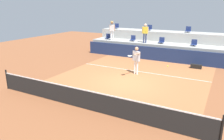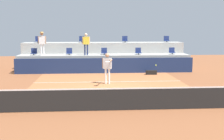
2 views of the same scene
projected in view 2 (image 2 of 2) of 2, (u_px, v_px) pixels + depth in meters
The scene contains 21 objects.
ground_plane at pixel (111, 90), 15.85m from camera, with size 40.00×40.00×0.00m, color brown.
court_inner_paint at pixel (110, 86), 16.84m from camera, with size 9.00×10.00×0.01m, color #A36038.
court_service_line at pixel (108, 82), 18.22m from camera, with size 9.00×0.06×0.00m, color silver.
tennis_net at pixel (118, 98), 11.83m from camera, with size 10.48×0.08×1.07m.
sponsor_backboard at pixel (105, 66), 21.70m from camera, with size 13.00×0.16×1.10m, color navy.
seating_tier_lower at pixel (104, 63), 22.97m from camera, with size 13.00×1.80×1.25m, color #9E9E99.
seating_tier_upper at pixel (103, 55), 24.69m from camera, with size 13.00×1.80×2.10m, color #9E9E99.
stadium_chair_lower_far_left at pixel (34, 52), 22.40m from camera, with size 0.44×0.40×0.52m.
stadium_chair_lower_left at pixel (69, 52), 22.60m from camera, with size 0.44×0.40×0.52m.
stadium_chair_lower_center at pixel (104, 52), 22.79m from camera, with size 0.44×0.40×0.52m.
stadium_chair_lower_right at pixel (138, 52), 22.98m from camera, with size 0.44×0.40×0.52m.
stadium_chair_lower_far_right at pixel (172, 51), 23.18m from camera, with size 0.44×0.40×0.52m.
stadium_chair_upper_far_left at pixel (38, 40), 24.06m from camera, with size 0.44×0.40×0.52m.
stadium_chair_upper_left at pixel (82, 40), 24.32m from camera, with size 0.44×0.40×0.52m.
stadium_chair_upper_right at pixel (125, 40), 24.58m from camera, with size 0.44×0.40×0.52m.
stadium_chair_upper_far_right at pixel (167, 40), 24.84m from camera, with size 0.44×0.40×0.52m.
tennis_player at pixel (107, 65), 17.40m from camera, with size 0.61×1.34×1.83m.
spectator_with_hat at pixel (42, 41), 21.95m from camera, with size 0.60×0.43×1.76m.
spectator_in_white at pixel (86, 42), 22.20m from camera, with size 0.58×0.23×1.65m.
tennis_ball at pixel (156, 65), 15.83m from camera, with size 0.07×0.07×0.07m.
equipment_bag at pixel (151, 72), 21.09m from camera, with size 0.76×0.28×0.30m, color black.
Camera 2 is at (-1.09, -15.51, 3.27)m, focal length 47.76 mm.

